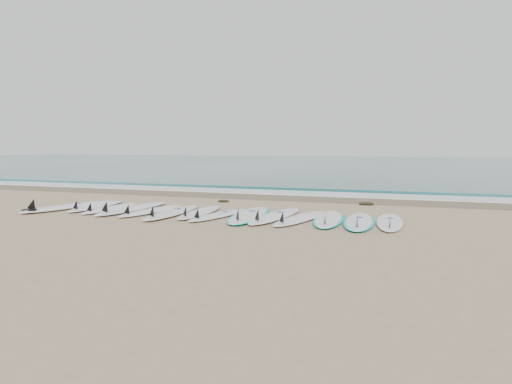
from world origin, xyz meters
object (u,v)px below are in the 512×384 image
(surfboard_0, at_px, (66,206))
(surfboard_7, at_px, (218,215))
(leash_coil, at_px, (30,211))
(surfboard_13, at_px, (390,222))

(surfboard_0, relative_size, surfboard_7, 1.25)
(surfboard_0, distance_m, surfboard_7, 4.13)
(surfboard_0, xyz_separation_m, leash_coil, (-0.24, -0.94, -0.01))
(surfboard_13, height_order, leash_coil, surfboard_13)
(surfboard_0, distance_m, surfboard_13, 7.76)
(surfboard_7, distance_m, leash_coil, 4.47)
(surfboard_7, bearing_deg, surfboard_13, 11.58)
(surfboard_13, xyz_separation_m, leash_coil, (-7.99, -1.23, -0.01))
(surfboard_0, xyz_separation_m, surfboard_13, (7.76, 0.29, -0.01))
(leash_coil, bearing_deg, surfboard_0, 75.81)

